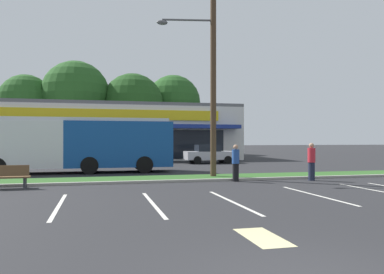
% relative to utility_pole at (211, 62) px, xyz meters
% --- Properties ---
extents(grass_median, '(56.00, 2.20, 0.12)m').
position_rel_utility_pole_xyz_m(grass_median, '(-2.85, -0.09, -5.89)').
color(grass_median, '#2D5B23').
rests_on(grass_median, ground_plane).
extents(curb_lip, '(56.00, 0.24, 0.12)m').
position_rel_utility_pole_xyz_m(curb_lip, '(-2.85, -1.31, -5.89)').
color(curb_lip, '#99968C').
rests_on(curb_lip, ground_plane).
extents(parking_stripe_0, '(0.12, 4.80, 0.01)m').
position_rel_utility_pole_xyz_m(parking_stripe_0, '(-6.71, -6.64, -5.94)').
color(parking_stripe_0, silver).
rests_on(parking_stripe_0, ground_plane).
extents(parking_stripe_1, '(0.12, 4.80, 0.01)m').
position_rel_utility_pole_xyz_m(parking_stripe_1, '(-3.93, -6.97, -5.94)').
color(parking_stripe_1, silver).
rests_on(parking_stripe_1, ground_plane).
extents(parking_stripe_2, '(0.12, 4.80, 0.01)m').
position_rel_utility_pole_xyz_m(parking_stripe_2, '(-1.43, -7.19, -5.94)').
color(parking_stripe_2, silver).
rests_on(parking_stripe_2, ground_plane).
extents(parking_stripe_3, '(0.12, 4.80, 0.01)m').
position_rel_utility_pole_xyz_m(parking_stripe_3, '(1.95, -6.50, -5.94)').
color(parking_stripe_3, silver).
rests_on(parking_stripe_3, ground_plane).
extents(parking_stripe_4, '(0.12, 4.80, 0.01)m').
position_rel_utility_pole_xyz_m(parking_stripe_4, '(4.89, -6.14, -5.94)').
color(parking_stripe_4, silver).
rests_on(parking_stripe_4, ground_plane).
extents(lot_arrow, '(0.70, 1.60, 0.01)m').
position_rel_utility_pole_xyz_m(lot_arrow, '(-2.34, -11.49, -5.94)').
color(lot_arrow, beige).
rests_on(lot_arrow, ground_plane).
extents(storefront_building, '(26.39, 14.17, 5.43)m').
position_rel_utility_pole_xyz_m(storefront_building, '(-5.08, 22.33, -3.23)').
color(storefront_building, silver).
rests_on(storefront_building, ground_plane).
extents(tree_left, '(6.31, 6.31, 9.72)m').
position_rel_utility_pole_xyz_m(tree_left, '(-13.93, 30.29, 0.60)').
color(tree_left, '#473323').
rests_on(tree_left, ground_plane).
extents(tree_mid_left, '(8.21, 8.21, 11.56)m').
position_rel_utility_pole_xyz_m(tree_mid_left, '(-8.23, 30.07, 1.50)').
color(tree_mid_left, '#473323').
rests_on(tree_mid_left, ground_plane).
extents(tree_mid, '(7.69, 7.69, 10.28)m').
position_rel_utility_pole_xyz_m(tree_mid, '(-1.34, 29.86, 0.48)').
color(tree_mid, '#473323').
rests_on(tree_mid, ground_plane).
extents(tree_mid_right, '(7.32, 7.32, 10.75)m').
position_rel_utility_pole_xyz_m(tree_mid_right, '(4.39, 32.56, 1.13)').
color(tree_mid_right, '#473323').
rests_on(tree_mid_right, ground_plane).
extents(utility_pole, '(3.12, 2.39, 11.19)m').
position_rel_utility_pole_xyz_m(utility_pole, '(0.00, 0.00, 0.00)').
color(utility_pole, '#4C3826').
rests_on(utility_pole, ground_plane).
extents(city_bus, '(11.42, 2.73, 3.25)m').
position_rel_utility_pole_xyz_m(city_bus, '(-6.89, 5.02, -4.18)').
color(city_bus, '#144793').
rests_on(city_bus, ground_plane).
extents(bus_stop_bench, '(1.60, 0.45, 0.95)m').
position_rel_utility_pole_xyz_m(bus_stop_bench, '(-9.08, -1.93, -5.44)').
color(bus_stop_bench, brown).
rests_on(bus_stop_bench, ground_plane).
extents(car_0, '(4.19, 1.99, 1.58)m').
position_rel_utility_pole_xyz_m(car_0, '(-7.96, 11.63, -5.14)').
color(car_0, maroon).
rests_on(car_0, ground_plane).
extents(car_1, '(4.16, 1.86, 1.54)m').
position_rel_utility_pole_xyz_m(car_1, '(3.42, 11.90, -5.17)').
color(car_1, '#B7B7BC').
rests_on(car_1, ground_plane).
extents(pedestrian_near_bench, '(0.37, 0.37, 1.81)m').
position_rel_utility_pole_xyz_m(pedestrian_near_bench, '(4.45, -2.10, -5.04)').
color(pedestrian_near_bench, '#1E2338').
rests_on(pedestrian_near_bench, ground_plane).
extents(pedestrian_by_pole, '(0.35, 0.35, 1.74)m').
position_rel_utility_pole_xyz_m(pedestrian_by_pole, '(0.75, -1.60, -5.07)').
color(pedestrian_by_pole, black).
rests_on(pedestrian_by_pole, ground_plane).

